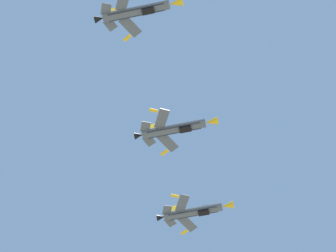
% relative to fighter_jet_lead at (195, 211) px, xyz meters
% --- Properties ---
extents(fighter_jet_lead, '(15.89, 10.47, 4.34)m').
position_rel_fighter_jet_lead_xyz_m(fighter_jet_lead, '(0.00, 0.00, 0.00)').
color(fighter_jet_lead, '#4C5666').
extents(fighter_jet_left_wing, '(15.89, 10.48, 4.35)m').
position_rel_fighter_jet_lead_xyz_m(fighter_jet_left_wing, '(4.61, -21.15, -2.92)').
color(fighter_jet_left_wing, '#4C5666').
extents(fighter_jet_right_wing, '(15.89, 10.47, 4.37)m').
position_rel_fighter_jet_lead_xyz_m(fighter_jet_right_wing, '(7.01, -43.92, 0.66)').
color(fighter_jet_right_wing, '#4C5666').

